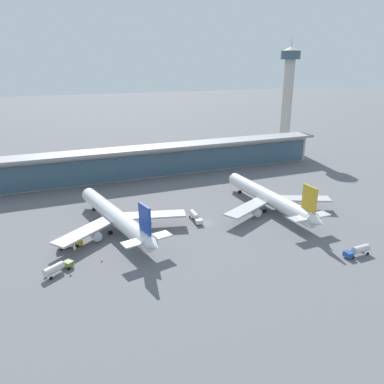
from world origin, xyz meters
name	(u,v)px	position (x,y,z in m)	size (l,w,h in m)	color
ground_plane	(206,222)	(0.00, 0.00, 0.00)	(1200.00, 1200.00, 0.00)	slate
airliner_left_stand	(116,217)	(-30.46, 5.51, 5.05)	(45.47, 59.90, 16.04)	white
airliner_centre_stand	(270,198)	(27.19, 1.34, 5.05)	(46.34, 60.16, 16.04)	white
service_truck_near_nose_olive	(57,268)	(-50.93, -15.42, 1.71)	(8.37, 6.72, 2.95)	olive
service_truck_under_wing_white	(195,216)	(-2.80, 2.87, 1.71)	(2.89, 8.71, 2.95)	silver
service_truck_mid_apron_yellow	(68,243)	(-46.74, -0.95, 1.69)	(7.41, 2.71, 3.10)	yellow
service_truck_by_tail_blue	(358,250)	(30.96, -38.98, 1.71)	(8.66, 2.68, 2.95)	#234C9E
terminal_building	(153,160)	(0.00, 62.92, 7.87)	(183.60, 12.80, 15.20)	#B2ADA3
control_tower	(288,90)	(99.42, 92.32, 37.09)	(12.00, 12.00, 67.91)	#B2ADA3
safety_cone_alpha	(102,261)	(-38.89, -13.63, 0.32)	(0.62, 0.62, 0.70)	orange
safety_cone_bravo	(71,275)	(-47.86, -18.03, 0.32)	(0.62, 0.62, 0.70)	orange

